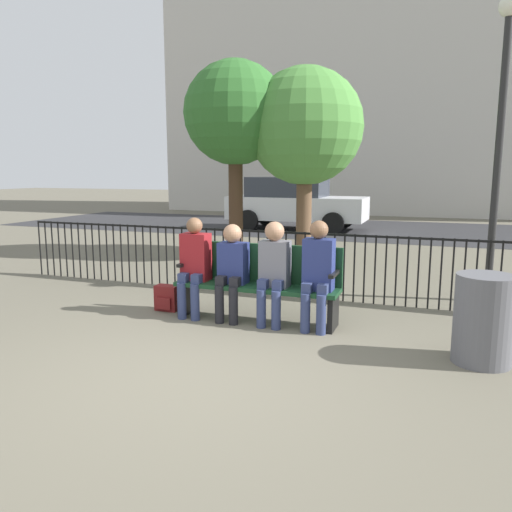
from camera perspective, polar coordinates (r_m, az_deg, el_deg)
The scene contains 15 objects.
ground_plane at distance 4.61m, azimuth -7.61°, elevation -13.28°, with size 80.00×80.00×0.00m, color #605B4C.
park_bench at distance 6.05m, azimuth 0.27°, elevation -2.67°, with size 2.00×0.45×0.92m.
seated_person_0 at distance 6.21m, azimuth -7.08°, elevation -0.68°, with size 0.34×0.39×1.23m.
seated_person_1 at distance 6.00m, azimuth -2.80°, elevation -1.19°, with size 0.34×0.39×1.17m.
seated_person_2 at distance 5.81m, azimuth 2.02°, elevation -1.26°, with size 0.34×0.39×1.22m.
seated_person_3 at distance 5.67m, azimuth 7.06°, elevation -1.53°, with size 0.34×0.39×1.25m.
backpack at distance 6.61m, azimuth -10.13°, elevation -4.77°, with size 0.30×0.21×0.33m.
fence_railing at distance 7.18m, azimuth 3.46°, elevation -0.25°, with size 9.01×0.03×0.95m.
tree_0 at distance 10.45m, azimuth 5.64°, elevation 14.39°, with size 2.36×2.36×3.87m.
tree_1 at distance 10.56m, azimuth -2.40°, elevation 15.82°, with size 2.10×2.10×4.02m.
lamp_post at distance 7.55m, azimuth 26.30°, elevation 14.96°, with size 0.28×0.28×4.01m.
street_surface at distance 15.98m, azimuth 12.83°, elevation 2.98°, with size 24.00×6.00×0.01m.
parked_car_0 at distance 15.60m, azimuth 4.42°, elevation 6.13°, with size 4.20×1.94×1.62m.
building_facade at distance 24.27m, azimuth 16.05°, elevation 20.16°, with size 20.00×6.00×12.73m.
trash_bin at distance 5.16m, azimuth 24.57°, elevation -6.60°, with size 0.54×0.54×0.85m.
Camera 1 is at (2.01, -3.75, 1.79)m, focal length 35.00 mm.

